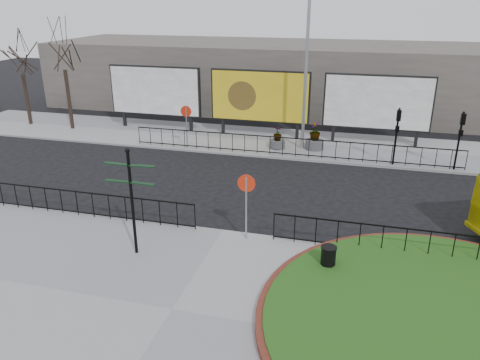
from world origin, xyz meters
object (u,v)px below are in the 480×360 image
(fingerpost_sign, at_px, (131,192))
(litter_bin, at_px, (328,258))
(planter_b, at_px, (277,140))
(billboard_mid, at_px, (260,97))
(lamp_post, at_px, (306,66))
(planter_c, at_px, (315,139))

(fingerpost_sign, distance_m, litter_bin, 6.75)
(litter_bin, relative_size, planter_b, 0.64)
(billboard_mid, distance_m, fingerpost_sign, 15.38)
(fingerpost_sign, relative_size, planter_b, 2.87)
(litter_bin, xyz_separation_m, planter_b, (-3.97, 12.48, 0.03))
(billboard_mid, relative_size, planter_b, 4.72)
(lamp_post, height_order, litter_bin, lamp_post)
(billboard_mid, relative_size, fingerpost_sign, 1.65)
(planter_c, bearing_deg, lamp_post, 180.00)
(planter_b, xyz_separation_m, planter_c, (2.11, 0.34, 0.14))
(fingerpost_sign, distance_m, planter_c, 14.24)
(lamp_post, height_order, planter_b, lamp_post)
(fingerpost_sign, distance_m, planter_b, 13.40)
(fingerpost_sign, height_order, planter_c, fingerpost_sign)
(fingerpost_sign, xyz_separation_m, planter_c, (4.60, 13.38, -1.68))
(billboard_mid, xyz_separation_m, lamp_post, (3.01, -1.97, 2.23))
(fingerpost_sign, height_order, planter_b, fingerpost_sign)
(litter_bin, distance_m, planter_b, 13.09)
(planter_b, bearing_deg, lamp_post, 13.54)
(lamp_post, xyz_separation_m, planter_b, (-1.41, -0.34, -4.25))
(fingerpost_sign, xyz_separation_m, litter_bin, (6.46, 0.56, -1.85))
(litter_bin, bearing_deg, fingerpost_sign, -175.05)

